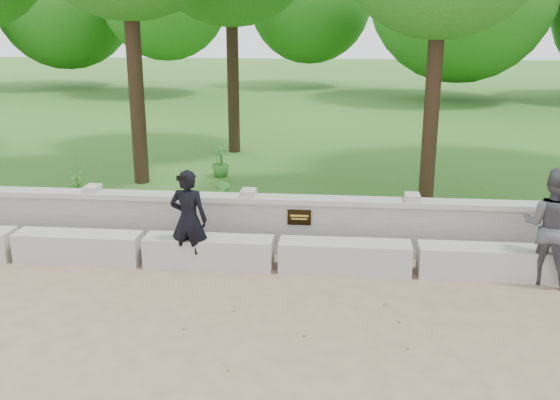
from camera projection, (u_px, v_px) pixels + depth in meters
The scene contains 9 objects.
ground at pixel (259, 330), 7.37m from camera, with size 80.00×80.00×0.00m, color #96795C.
lawn at pixel (314, 125), 20.71m from camera, with size 40.00×22.00×0.25m, color #2F621F.
concrete_bench at pixel (276, 254), 9.12m from camera, with size 11.90×0.45×0.45m.
parapet_wall at pixel (281, 224), 9.73m from camera, with size 12.50×0.35×0.90m.
man_main at pixel (189, 220), 9.00m from camera, with size 0.57×0.52×1.49m.
visitor_left at pixel (552, 226), 8.50m from camera, with size 1.00×0.94×1.63m.
shrub_a at pixel (77, 183), 11.73m from camera, with size 0.32×0.22×0.61m, color #367E2B.
shrub_b at pixel (222, 202), 10.46m from camera, with size 0.36×0.29×0.66m, color #367E2B.
shrub_d at pixel (220, 161), 13.35m from camera, with size 0.39×0.34×0.69m, color #367E2B.
Camera 1 is at (0.90, -6.58, 3.56)m, focal length 40.00 mm.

